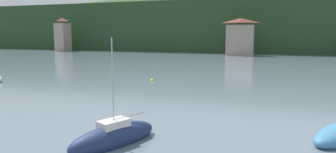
# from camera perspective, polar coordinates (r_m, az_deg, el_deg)

# --- Properties ---
(wooded_hillside) EXTENTS (352.00, 44.81, 31.05)m
(wooded_hillside) POSITION_cam_1_polar(r_m,az_deg,el_deg) (111.07, 14.16, 8.23)
(wooded_hillside) COLOR #264223
(wooded_hillside) RESTS_ON ground_plane
(shore_building_west) EXTENTS (3.55, 4.24, 10.15)m
(shore_building_west) POSITION_cam_1_polar(r_m,az_deg,el_deg) (100.53, -18.92, 7.31)
(shore_building_west) COLOR gray
(shore_building_west) RESTS_ON ground_plane
(shore_building_westcentral) EXTENTS (6.94, 3.54, 9.18)m
(shore_building_westcentral) POSITION_cam_1_polar(r_m,az_deg,el_deg) (79.23, 13.21, 7.08)
(shore_building_westcentral) COLOR gray
(shore_building_westcentral) RESTS_ON ground_plane
(sailboat_near_0) EXTENTS (3.45, 5.29, 5.73)m
(sailboat_near_0) POSITION_cam_1_polar(r_m,az_deg,el_deg) (16.04, -9.96, -10.97)
(sailboat_near_0) COLOR navy
(sailboat_near_0) RESTS_ON ground_plane
(mooring_buoy_near) EXTENTS (0.49, 0.49, 0.49)m
(mooring_buoy_near) POSITION_cam_1_polar(r_m,az_deg,el_deg) (36.12, -2.97, -0.79)
(mooring_buoy_near) COLOR yellow
(mooring_buoy_near) RESTS_ON ground_plane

